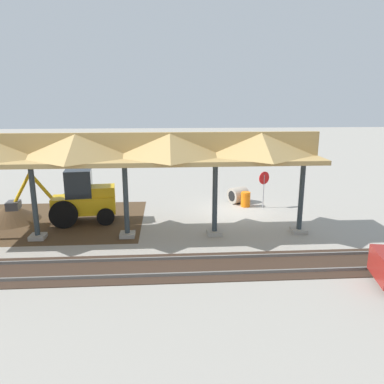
% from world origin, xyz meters
% --- Properties ---
extents(ground_plane, '(120.00, 120.00, 0.00)m').
position_xyz_m(ground_plane, '(0.00, 0.00, 0.00)').
color(ground_plane, '#9E998E').
extents(dirt_work_zone, '(10.09, 7.00, 0.01)m').
position_xyz_m(dirt_work_zone, '(10.27, 1.09, 0.00)').
color(dirt_work_zone, '#4C3823').
rests_on(dirt_work_zone, ground).
extents(platform_canopy, '(17.78, 3.20, 4.90)m').
position_xyz_m(platform_canopy, '(5.79, 3.66, 4.18)').
color(platform_canopy, '#9E998E').
rests_on(platform_canopy, ground).
extents(rail_tracks, '(60.00, 2.58, 0.15)m').
position_xyz_m(rail_tracks, '(0.00, 7.17, 0.03)').
color(rail_tracks, slate).
rests_on(rail_tracks, ground).
extents(stop_sign, '(0.69, 0.38, 2.20)m').
position_xyz_m(stop_sign, '(-1.80, -0.60, 1.58)').
color(stop_sign, gray).
rests_on(stop_sign, ground).
extents(backhoe, '(5.44, 2.04, 2.82)m').
position_xyz_m(backhoe, '(8.38, 1.39, 1.26)').
color(backhoe, '#EAB214').
rests_on(backhoe, ground).
extents(dirt_mound, '(6.31, 6.31, 1.81)m').
position_xyz_m(dirt_mound, '(12.32, 0.81, 0.00)').
color(dirt_mound, '#4C3823').
rests_on(dirt_mound, ground).
extents(concrete_pipe, '(1.34, 1.34, 1.00)m').
position_xyz_m(concrete_pipe, '(-0.52, -1.76, 0.50)').
color(concrete_pipe, '#9E9384').
rests_on(concrete_pipe, ground).
extents(traffic_barrel, '(0.56, 0.56, 0.90)m').
position_xyz_m(traffic_barrel, '(-0.81, -0.93, 0.45)').
color(traffic_barrel, orange).
rests_on(traffic_barrel, ground).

